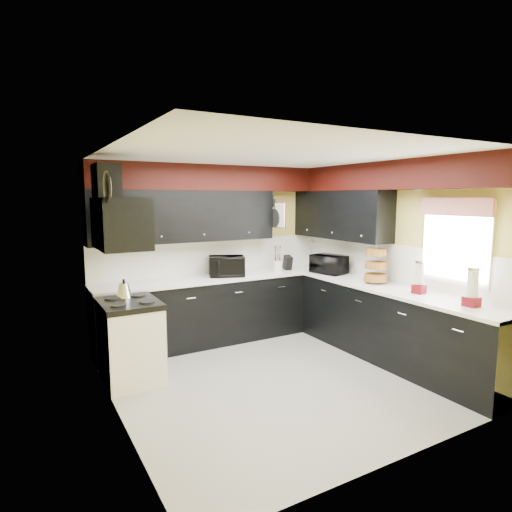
% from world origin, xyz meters
% --- Properties ---
extents(ground, '(3.60, 3.60, 0.00)m').
position_xyz_m(ground, '(0.00, 0.00, 0.00)').
color(ground, gray).
rests_on(ground, ground).
extents(wall_back, '(3.60, 0.06, 2.50)m').
position_xyz_m(wall_back, '(0.00, 1.80, 1.25)').
color(wall_back, '#E0C666').
rests_on(wall_back, ground).
extents(wall_right, '(0.06, 3.60, 2.50)m').
position_xyz_m(wall_right, '(1.80, 0.00, 1.25)').
color(wall_right, '#E0C666').
rests_on(wall_right, ground).
extents(wall_left, '(0.06, 3.60, 2.50)m').
position_xyz_m(wall_left, '(-1.80, 0.00, 1.25)').
color(wall_left, '#E0C666').
rests_on(wall_left, ground).
extents(ceiling, '(3.60, 3.60, 0.06)m').
position_xyz_m(ceiling, '(0.00, 0.00, 2.50)').
color(ceiling, white).
rests_on(ceiling, wall_back).
extents(cab_back, '(3.60, 0.60, 0.90)m').
position_xyz_m(cab_back, '(0.00, 1.50, 0.45)').
color(cab_back, black).
rests_on(cab_back, ground).
extents(cab_right, '(0.60, 3.00, 0.90)m').
position_xyz_m(cab_right, '(1.50, -0.30, 0.45)').
color(cab_right, black).
rests_on(cab_right, ground).
extents(counter_back, '(3.62, 0.64, 0.04)m').
position_xyz_m(counter_back, '(0.00, 1.50, 0.92)').
color(counter_back, white).
rests_on(counter_back, cab_back).
extents(counter_right, '(0.64, 3.02, 0.04)m').
position_xyz_m(counter_right, '(1.50, -0.30, 0.92)').
color(counter_right, white).
rests_on(counter_right, cab_right).
extents(splash_back, '(3.60, 0.02, 0.50)m').
position_xyz_m(splash_back, '(0.00, 1.79, 1.19)').
color(splash_back, white).
rests_on(splash_back, counter_back).
extents(splash_right, '(0.02, 3.60, 0.50)m').
position_xyz_m(splash_right, '(1.79, 0.00, 1.19)').
color(splash_right, white).
rests_on(splash_right, counter_right).
extents(upper_back, '(2.60, 0.35, 0.70)m').
position_xyz_m(upper_back, '(-0.50, 1.62, 1.80)').
color(upper_back, black).
rests_on(upper_back, wall_back).
extents(upper_right, '(0.35, 1.80, 0.70)m').
position_xyz_m(upper_right, '(1.62, 0.90, 1.80)').
color(upper_right, black).
rests_on(upper_right, wall_right).
extents(soffit_back, '(3.60, 0.36, 0.35)m').
position_xyz_m(soffit_back, '(0.00, 1.62, 2.33)').
color(soffit_back, black).
rests_on(soffit_back, wall_back).
extents(soffit_right, '(0.36, 3.24, 0.35)m').
position_xyz_m(soffit_right, '(1.62, -0.18, 2.33)').
color(soffit_right, black).
rests_on(soffit_right, wall_right).
extents(stove, '(0.60, 0.75, 0.86)m').
position_xyz_m(stove, '(-1.50, 0.75, 0.43)').
color(stove, white).
rests_on(stove, ground).
extents(cooktop, '(0.62, 0.77, 0.06)m').
position_xyz_m(cooktop, '(-1.50, 0.75, 0.89)').
color(cooktop, black).
rests_on(cooktop, stove).
extents(hood, '(0.50, 0.78, 0.55)m').
position_xyz_m(hood, '(-1.55, 0.75, 1.78)').
color(hood, black).
rests_on(hood, wall_left).
extents(hood_duct, '(0.24, 0.40, 0.40)m').
position_xyz_m(hood_duct, '(-1.68, 0.75, 2.20)').
color(hood_duct, black).
rests_on(hood_duct, wall_left).
extents(window, '(0.03, 0.86, 0.96)m').
position_xyz_m(window, '(1.79, -0.90, 1.55)').
color(window, white).
rests_on(window, wall_right).
extents(valance, '(0.04, 0.88, 0.20)m').
position_xyz_m(valance, '(1.73, -0.90, 1.95)').
color(valance, red).
rests_on(valance, wall_right).
extents(pan_top, '(0.03, 0.22, 0.40)m').
position_xyz_m(pan_top, '(0.82, 1.55, 2.00)').
color(pan_top, black).
rests_on(pan_top, upper_back).
extents(pan_mid, '(0.03, 0.28, 0.46)m').
position_xyz_m(pan_mid, '(0.82, 1.42, 1.75)').
color(pan_mid, black).
rests_on(pan_mid, upper_back).
extents(pan_low, '(0.03, 0.24, 0.42)m').
position_xyz_m(pan_low, '(0.82, 1.68, 1.72)').
color(pan_low, black).
rests_on(pan_low, upper_back).
extents(cut_board, '(0.03, 0.26, 0.35)m').
position_xyz_m(cut_board, '(0.83, 1.30, 1.80)').
color(cut_board, white).
rests_on(cut_board, upper_back).
extents(baskets, '(0.27, 0.27, 0.50)m').
position_xyz_m(baskets, '(1.52, 0.05, 1.18)').
color(baskets, brown).
rests_on(baskets, upper_right).
extents(clock, '(0.03, 0.30, 0.30)m').
position_xyz_m(clock, '(-1.77, 0.25, 2.15)').
color(clock, black).
rests_on(clock, wall_left).
extents(deco_plate, '(0.03, 0.24, 0.24)m').
position_xyz_m(deco_plate, '(1.77, -0.35, 2.25)').
color(deco_plate, white).
rests_on(deco_plate, wall_right).
extents(toaster_oven, '(0.60, 0.56, 0.28)m').
position_xyz_m(toaster_oven, '(0.05, 1.48, 1.08)').
color(toaster_oven, black).
rests_on(toaster_oven, counter_back).
extents(microwave, '(0.43, 0.55, 0.27)m').
position_xyz_m(microwave, '(1.47, 0.93, 1.08)').
color(microwave, black).
rests_on(microwave, counter_right).
extents(utensil_crock, '(0.19, 0.19, 0.16)m').
position_xyz_m(utensil_crock, '(0.90, 1.46, 1.02)').
color(utensil_crock, silver).
rests_on(utensil_crock, counter_back).
extents(knife_block, '(0.12, 0.16, 0.22)m').
position_xyz_m(knife_block, '(1.10, 1.48, 1.05)').
color(knife_block, black).
rests_on(knife_block, counter_back).
extents(kettle, '(0.23, 0.23, 0.16)m').
position_xyz_m(kettle, '(-1.50, 0.97, 1.00)').
color(kettle, silver).
rests_on(kettle, cooktop).
extents(dispenser_a, '(0.15, 0.15, 0.35)m').
position_xyz_m(dispenser_a, '(1.52, -0.64, 1.12)').
color(dispenser_a, maroon).
rests_on(dispenser_a, counter_right).
extents(dispenser_b, '(0.14, 0.14, 0.38)m').
position_xyz_m(dispenser_b, '(1.50, -1.32, 1.13)').
color(dispenser_b, maroon).
rests_on(dispenser_b, counter_right).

